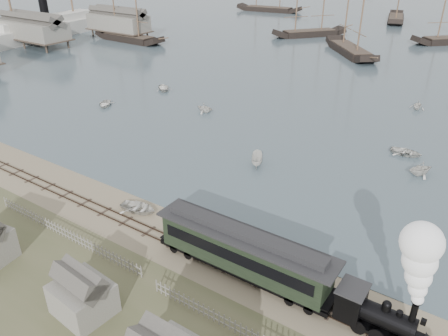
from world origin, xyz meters
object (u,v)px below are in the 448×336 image
Objects in this scene: locomotive at (406,295)px; passenger_coach at (243,251)px; beached_dinghy at (138,208)px; steamship at (45,16)px.

locomotive reaches higher than passenger_coach.
passenger_coach is 13.93m from beached_dinghy.
passenger_coach is at bearing -108.06° from beached_dinghy.
beached_dinghy is 99.49m from steamship.
locomotive is at bearing -104.05° from beached_dinghy.
beached_dinghy is 0.08× the size of steamship.
beached_dinghy is (-25.78, 2.05, -3.78)m from locomotive.
steamship is (-98.42, 53.86, 3.23)m from passenger_coach.
locomotive is 0.59× the size of passenger_coach.
steamship is at bearing 151.31° from passenger_coach.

